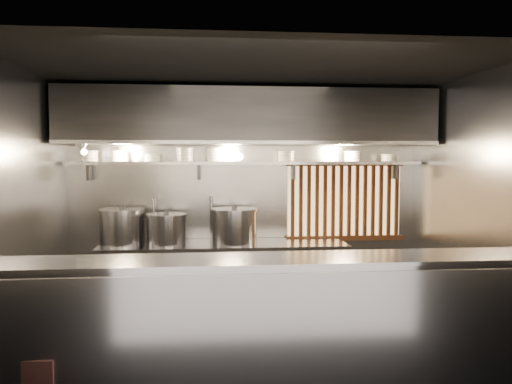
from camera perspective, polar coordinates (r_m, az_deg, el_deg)
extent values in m
plane|color=black|center=(5.32, 0.12, -17.49)|extent=(4.50, 4.50, 0.00)
plane|color=black|center=(5.03, 0.13, 13.73)|extent=(4.50, 4.50, 0.00)
plane|color=gray|center=(6.47, -1.16, -0.91)|extent=(4.50, 0.00, 4.50)
plane|color=gray|center=(5.27, -25.05, -2.36)|extent=(0.00, 3.00, 3.00)
plane|color=gray|center=(5.67, 23.42, -1.91)|extent=(0.00, 3.00, 3.00)
cube|color=#A1A1A6|center=(4.25, 1.42, -15.21)|extent=(4.50, 0.50, 1.10)
cube|color=#939399|center=(4.00, 1.88, -16.42)|extent=(4.50, 0.02, 1.01)
cube|color=#A1A1A6|center=(4.10, 1.43, -7.72)|extent=(4.50, 0.56, 0.03)
cube|color=#A1A1A6|center=(6.25, -3.68, -9.93)|extent=(3.00, 0.70, 0.90)
cube|color=#A1A1A6|center=(6.27, -1.05, 3.33)|extent=(4.40, 0.34, 0.04)
cube|color=#2D2D30|center=(6.07, -0.89, 8.46)|extent=(4.40, 0.80, 0.65)
cube|color=#A1A1A6|center=(5.66, -0.57, 5.70)|extent=(4.40, 0.03, 0.04)
cube|color=#E7B568|center=(6.68, 10.04, -0.99)|extent=(1.50, 0.02, 0.92)
cube|color=brown|center=(6.61, 10.20, 3.21)|extent=(1.56, 0.06, 0.06)
cube|color=brown|center=(6.69, 10.10, -5.21)|extent=(1.56, 0.06, 0.06)
cube|color=brown|center=(6.48, 4.21, -1.09)|extent=(0.04, 0.04, 0.92)
cube|color=brown|center=(6.50, 5.14, -1.08)|extent=(0.04, 0.04, 0.92)
cube|color=brown|center=(6.52, 6.07, -1.08)|extent=(0.04, 0.04, 0.92)
cube|color=brown|center=(6.54, 6.99, -1.07)|extent=(0.04, 0.04, 0.92)
cube|color=brown|center=(6.57, 7.90, -1.06)|extent=(0.04, 0.04, 0.92)
cube|color=brown|center=(6.59, 8.81, -1.05)|extent=(0.04, 0.04, 0.92)
cube|color=brown|center=(6.62, 9.71, -1.04)|extent=(0.04, 0.04, 0.92)
cube|color=brown|center=(6.65, 10.60, -1.03)|extent=(0.04, 0.04, 0.92)
cube|color=brown|center=(6.68, 11.48, -1.01)|extent=(0.04, 0.04, 0.92)
cube|color=brown|center=(6.71, 12.36, -1.00)|extent=(0.04, 0.04, 0.92)
cube|color=brown|center=(6.74, 13.23, -0.99)|extent=(0.04, 0.04, 0.92)
cube|color=brown|center=(6.78, 14.08, -0.98)|extent=(0.04, 0.04, 0.92)
cube|color=brown|center=(6.81, 14.93, -0.97)|extent=(0.04, 0.04, 0.92)
cube|color=brown|center=(6.85, 15.77, -0.96)|extent=(0.04, 0.04, 0.92)
cylinder|color=silver|center=(6.46, -11.36, -2.87)|extent=(0.03, 0.03, 0.48)
sphere|color=silver|center=(6.44, -11.39, -0.74)|extent=(0.04, 0.04, 0.04)
cylinder|color=silver|center=(6.31, -11.51, -0.84)|extent=(0.03, 0.26, 0.03)
sphere|color=silver|center=(6.18, -11.64, -0.94)|extent=(0.04, 0.04, 0.04)
cylinder|color=silver|center=(6.19, -11.63, -1.58)|extent=(0.03, 0.03, 0.14)
cylinder|color=silver|center=(6.43, -5.14, -2.84)|extent=(0.03, 0.03, 0.48)
sphere|color=silver|center=(6.40, -5.15, -0.71)|extent=(0.04, 0.04, 0.04)
cylinder|color=silver|center=(6.28, -5.14, -0.80)|extent=(0.03, 0.26, 0.03)
sphere|color=silver|center=(6.15, -5.14, -0.90)|extent=(0.04, 0.04, 0.04)
cylinder|color=silver|center=(6.15, -5.13, -1.55)|extent=(0.03, 0.03, 0.14)
cone|color=#A1A1A6|center=(5.96, -19.29, 4.91)|extent=(0.25, 0.27, 0.20)
sphere|color=#FFE0B2|center=(5.93, -19.05, 4.35)|extent=(0.07, 0.07, 0.07)
cylinder|color=#2D2D30|center=(6.06, -19.08, 5.65)|extent=(0.02, 0.22, 0.02)
cylinder|color=#2D2D30|center=(6.15, -1.90, 4.81)|extent=(0.01, 0.01, 0.12)
sphere|color=#FFE0B2|center=(6.15, -1.89, 4.06)|extent=(0.09, 0.09, 0.09)
cylinder|color=#A1A1A6|center=(6.22, -15.06, -4.00)|extent=(0.61, 0.61, 0.40)
cylinder|color=#A1A1A6|center=(6.20, -15.10, -2.01)|extent=(0.64, 0.64, 0.03)
cylinder|color=#2D2D30|center=(6.19, -15.10, -1.68)|extent=(0.06, 0.06, 0.04)
cylinder|color=#A1A1A6|center=(6.11, -10.19, -4.35)|extent=(0.54, 0.54, 0.34)
cylinder|color=#A1A1A6|center=(6.08, -10.21, -2.61)|extent=(0.57, 0.57, 0.03)
cylinder|color=#2D2D30|center=(6.08, -10.22, -2.28)|extent=(0.06, 0.06, 0.04)
cylinder|color=#A1A1A6|center=(6.10, -2.47, -4.04)|extent=(0.66, 0.66, 0.40)
cylinder|color=#A1A1A6|center=(6.08, -2.48, -2.04)|extent=(0.69, 0.69, 0.03)
cylinder|color=#2D2D30|center=(6.07, -2.48, -1.71)|extent=(0.06, 0.06, 0.04)
cylinder|color=white|center=(6.42, -18.45, 3.50)|extent=(0.19, 0.19, 0.03)
cylinder|color=white|center=(6.42, -18.46, 3.84)|extent=(0.19, 0.19, 0.03)
cylinder|color=white|center=(6.42, -18.47, 4.18)|extent=(0.19, 0.19, 0.03)
cylinder|color=white|center=(6.42, -18.47, 4.43)|extent=(0.21, 0.21, 0.01)
cylinder|color=white|center=(6.35, -15.26, 3.56)|extent=(0.21, 0.21, 0.03)
cylinder|color=white|center=(6.35, -15.27, 3.90)|extent=(0.21, 0.21, 0.03)
cylinder|color=white|center=(6.35, -15.27, 4.25)|extent=(0.21, 0.21, 0.03)
cylinder|color=white|center=(6.35, -15.28, 4.50)|extent=(0.23, 0.23, 0.01)
cylinder|color=white|center=(6.29, -11.78, 3.61)|extent=(0.20, 0.20, 0.03)
cylinder|color=white|center=(6.29, -11.78, 3.96)|extent=(0.20, 0.20, 0.03)
cylinder|color=white|center=(6.29, -11.79, 4.21)|extent=(0.21, 0.21, 0.01)
cylinder|color=white|center=(6.26, -8.13, 3.65)|extent=(0.20, 0.20, 0.03)
cylinder|color=white|center=(6.26, -8.13, 4.00)|extent=(0.20, 0.20, 0.03)
cylinder|color=white|center=(6.26, -8.13, 4.35)|extent=(0.20, 0.20, 0.03)
cylinder|color=white|center=(6.26, -8.14, 4.70)|extent=(0.20, 0.20, 0.03)
cylinder|color=white|center=(6.26, -8.14, 4.95)|extent=(0.22, 0.22, 0.01)
cylinder|color=white|center=(6.26, -4.79, 3.68)|extent=(0.22, 0.22, 0.03)
cylinder|color=white|center=(6.26, -4.79, 4.03)|extent=(0.22, 0.22, 0.03)
cylinder|color=white|center=(6.26, -4.79, 4.37)|extent=(0.22, 0.22, 0.03)
cylinder|color=white|center=(6.26, -4.79, 4.72)|extent=(0.22, 0.22, 0.03)
cylinder|color=white|center=(6.26, -4.79, 4.98)|extent=(0.23, 0.23, 0.01)
cylinder|color=white|center=(6.33, 3.47, 3.69)|extent=(0.20, 0.20, 0.03)
cylinder|color=white|center=(6.33, 3.47, 4.03)|extent=(0.20, 0.20, 0.03)
cylinder|color=white|center=(6.33, 3.47, 4.37)|extent=(0.20, 0.20, 0.03)
cylinder|color=white|center=(6.33, 3.47, 4.63)|extent=(0.22, 0.22, 0.01)
cylinder|color=white|center=(6.52, 10.92, 3.63)|extent=(0.20, 0.20, 0.03)
cylinder|color=white|center=(6.52, 10.93, 3.96)|extent=(0.20, 0.20, 0.03)
cylinder|color=white|center=(6.52, 10.93, 4.30)|extent=(0.20, 0.20, 0.03)
cylinder|color=white|center=(6.52, 10.94, 4.54)|extent=(0.22, 0.22, 0.01)
cylinder|color=white|center=(6.67, 14.99, 3.57)|extent=(0.20, 0.20, 0.03)
cylinder|color=white|center=(6.67, 14.99, 3.90)|extent=(0.20, 0.20, 0.03)
cylinder|color=white|center=(6.67, 15.00, 4.14)|extent=(0.22, 0.22, 0.01)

